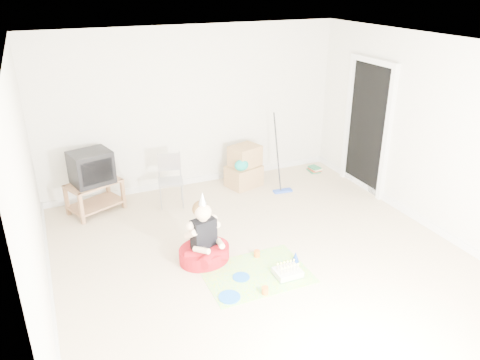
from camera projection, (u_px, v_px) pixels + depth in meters
name	position (u px, v px, depth m)	size (l,w,h in m)	color
ground	(260.00, 255.00, 5.97)	(5.00, 5.00, 0.00)	beige
doorway_recess	(367.00, 128.00, 7.48)	(0.02, 0.90, 2.05)	black
tv_stand	(95.00, 194.00, 6.96)	(0.89, 0.74, 0.47)	#8F6240
crt_tv	(91.00, 167.00, 6.79)	(0.56, 0.46, 0.48)	black
folding_chair	(171.00, 182.00, 7.11)	(0.44, 0.43, 0.81)	#98989E
cardboard_boxes	(244.00, 167.00, 7.81)	(0.64, 0.57, 0.69)	tan
floor_mop	(283.00, 177.00, 7.60)	(0.32, 0.42, 1.25)	blue
book_pile	(314.00, 169.00, 8.49)	(0.21, 0.25, 0.10)	#267249
seated_woman	(204.00, 246.00, 5.78)	(0.78, 0.78, 0.94)	#A30F17
party_mat	(256.00, 274.00, 5.58)	(1.24, 0.89, 0.01)	#FF35A8
birthday_cake	(288.00, 273.00, 5.53)	(0.31, 0.25, 0.15)	silver
blue_plate_near	(241.00, 277.00, 5.51)	(0.20, 0.20, 0.01)	blue
blue_plate_far	(229.00, 297.00, 5.17)	(0.25, 0.25, 0.01)	blue
orange_cup_near	(257.00, 254.00, 5.90)	(0.08, 0.08, 0.09)	orange
orange_cup_far	(265.00, 290.00, 5.21)	(0.07, 0.07, 0.09)	orange
blue_party_hat	(296.00, 257.00, 5.79)	(0.10, 0.10, 0.14)	blue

